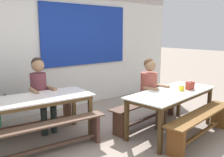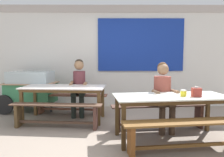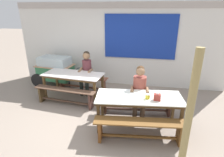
{
  "view_description": "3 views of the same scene",
  "coord_description": "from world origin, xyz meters",
  "px_view_note": "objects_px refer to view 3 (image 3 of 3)",
  "views": [
    {
      "loc": [
        -2.52,
        -2.67,
        1.75
      ],
      "look_at": [
        0.13,
        0.59,
        0.96
      ],
      "focal_mm": 39.35,
      "sensor_mm": 36.0,
      "label": 1
    },
    {
      "loc": [
        -0.08,
        -3.65,
        1.37
      ],
      "look_at": [
        -0.05,
        0.86,
        0.92
      ],
      "focal_mm": 35.27,
      "sensor_mm": 36.0,
      "label": 2
    },
    {
      "loc": [
        1.05,
        -3.72,
        2.48
      ],
      "look_at": [
        0.2,
        0.46,
        0.89
      ],
      "focal_mm": 29.39,
      "sensor_mm": 36.0,
      "label": 3
    }
  ],
  "objects_px": {
    "wooden_support_post": "(188,121)",
    "dining_table_far": "(73,76)",
    "tissue_box": "(157,97)",
    "condiment_jar": "(148,96)",
    "bench_far_back": "(82,81)",
    "bench_near_back": "(137,102)",
    "food_cart": "(55,69)",
    "person_center_facing": "(86,69)",
    "dining_table_near": "(139,99)",
    "person_right_near_table": "(140,88)",
    "bench_near_front": "(140,128)",
    "bench_far_front": "(65,95)"
  },
  "relations": [
    {
      "from": "bench_far_back",
      "to": "condiment_jar",
      "type": "distance_m",
      "value": 2.77
    },
    {
      "from": "dining_table_near",
      "to": "bench_far_back",
      "type": "relative_size",
      "value": 1.1
    },
    {
      "from": "tissue_box",
      "to": "bench_far_front",
      "type": "bearing_deg",
      "value": 163.9
    },
    {
      "from": "condiment_jar",
      "to": "wooden_support_post",
      "type": "distance_m",
      "value": 1.34
    },
    {
      "from": "bench_near_back",
      "to": "food_cart",
      "type": "xyz_separation_m",
      "value": [
        -2.92,
        1.36,
        0.28
      ]
    },
    {
      "from": "person_right_near_table",
      "to": "tissue_box",
      "type": "height_order",
      "value": "person_right_near_table"
    },
    {
      "from": "person_right_near_table",
      "to": "wooden_support_post",
      "type": "xyz_separation_m",
      "value": [
        0.76,
        -1.72,
        0.3
      ]
    },
    {
      "from": "bench_near_back",
      "to": "food_cart",
      "type": "height_order",
      "value": "food_cart"
    },
    {
      "from": "bench_near_front",
      "to": "person_right_near_table",
      "type": "xyz_separation_m",
      "value": [
        -0.08,
        1.0,
        0.41
      ]
    },
    {
      "from": "bench_far_back",
      "to": "person_right_near_table",
      "type": "xyz_separation_m",
      "value": [
        1.92,
        -1.19,
        0.42
      ]
    },
    {
      "from": "wooden_support_post",
      "to": "dining_table_far",
      "type": "bearing_deg",
      "value": 138.9
    },
    {
      "from": "dining_table_far",
      "to": "wooden_support_post",
      "type": "distance_m",
      "value": 3.64
    },
    {
      "from": "dining_table_near",
      "to": "tissue_box",
      "type": "bearing_deg",
      "value": -14.34
    },
    {
      "from": "person_right_near_table",
      "to": "dining_table_near",
      "type": "bearing_deg",
      "value": -88.03
    },
    {
      "from": "food_cart",
      "to": "bench_far_back",
      "type": "bearing_deg",
      "value": -12.26
    },
    {
      "from": "bench_far_front",
      "to": "person_right_near_table",
      "type": "height_order",
      "value": "person_right_near_table"
    },
    {
      "from": "food_cart",
      "to": "condiment_jar",
      "type": "xyz_separation_m",
      "value": [
        3.17,
        -1.95,
        0.19
      ]
    },
    {
      "from": "bench_far_back",
      "to": "condiment_jar",
      "type": "relative_size",
      "value": 16.97
    },
    {
      "from": "dining_table_far",
      "to": "food_cart",
      "type": "distance_m",
      "value": 1.26
    },
    {
      "from": "food_cart",
      "to": "person_right_near_table",
      "type": "bearing_deg",
      "value": -25.58
    },
    {
      "from": "dining_table_near",
      "to": "wooden_support_post",
      "type": "distance_m",
      "value": 1.5
    },
    {
      "from": "wooden_support_post",
      "to": "dining_table_near",
      "type": "bearing_deg",
      "value": 120.75
    },
    {
      "from": "wooden_support_post",
      "to": "bench_near_back",
      "type": "bearing_deg",
      "value": 114.48
    },
    {
      "from": "condiment_jar",
      "to": "bench_far_back",
      "type": "bearing_deg",
      "value": 140.95
    },
    {
      "from": "tissue_box",
      "to": "condiment_jar",
      "type": "distance_m",
      "value": 0.2
    },
    {
      "from": "food_cart",
      "to": "tissue_box",
      "type": "bearing_deg",
      "value": -30.57
    },
    {
      "from": "bench_near_back",
      "to": "bench_near_front",
      "type": "height_order",
      "value": "same"
    },
    {
      "from": "bench_far_back",
      "to": "person_center_facing",
      "type": "height_order",
      "value": "person_center_facing"
    },
    {
      "from": "bench_far_back",
      "to": "bench_far_front",
      "type": "relative_size",
      "value": 0.98
    },
    {
      "from": "dining_table_far",
      "to": "bench_far_back",
      "type": "relative_size",
      "value": 1.03
    },
    {
      "from": "tissue_box",
      "to": "condiment_jar",
      "type": "relative_size",
      "value": 1.58
    },
    {
      "from": "bench_near_back",
      "to": "condiment_jar",
      "type": "height_order",
      "value": "condiment_jar"
    },
    {
      "from": "bench_near_back",
      "to": "food_cart",
      "type": "bearing_deg",
      "value": 155.02
    },
    {
      "from": "dining_table_far",
      "to": "bench_near_back",
      "type": "height_order",
      "value": "dining_table_far"
    },
    {
      "from": "food_cart",
      "to": "bench_near_front",
      "type": "bearing_deg",
      "value": -38.4
    },
    {
      "from": "bench_far_front",
      "to": "wooden_support_post",
      "type": "distance_m",
      "value": 3.42
    },
    {
      "from": "person_right_near_table",
      "to": "person_center_facing",
      "type": "distance_m",
      "value": 2.03
    },
    {
      "from": "bench_near_front",
      "to": "food_cart",
      "type": "bearing_deg",
      "value": 141.6
    },
    {
      "from": "bench_near_back",
      "to": "food_cart",
      "type": "relative_size",
      "value": 1.17
    },
    {
      "from": "person_right_near_table",
      "to": "tissue_box",
      "type": "relative_size",
      "value": 7.77
    },
    {
      "from": "food_cart",
      "to": "wooden_support_post",
      "type": "xyz_separation_m",
      "value": [
        3.73,
        -3.14,
        0.44
      ]
    },
    {
      "from": "dining_table_near",
      "to": "condiment_jar",
      "type": "distance_m",
      "value": 0.23
    },
    {
      "from": "bench_far_back",
      "to": "wooden_support_post",
      "type": "xyz_separation_m",
      "value": [
        2.68,
        -2.91,
        0.72
      ]
    },
    {
      "from": "dining_table_near",
      "to": "tissue_box",
      "type": "distance_m",
      "value": 0.41
    },
    {
      "from": "person_center_facing",
      "to": "condiment_jar",
      "type": "bearing_deg",
      "value": -40.29
    },
    {
      "from": "food_cart",
      "to": "person_center_facing",
      "type": "relative_size",
      "value": 1.2
    },
    {
      "from": "bench_far_back",
      "to": "food_cart",
      "type": "xyz_separation_m",
      "value": [
        -1.05,
        0.23,
        0.28
      ]
    },
    {
      "from": "food_cart",
      "to": "person_right_near_table",
      "type": "xyz_separation_m",
      "value": [
        2.97,
        -1.42,
        0.14
      ]
    },
    {
      "from": "bench_far_back",
      "to": "bench_near_back",
      "type": "relative_size",
      "value": 0.94
    },
    {
      "from": "food_cart",
      "to": "person_center_facing",
      "type": "height_order",
      "value": "person_center_facing"
    }
  ]
}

